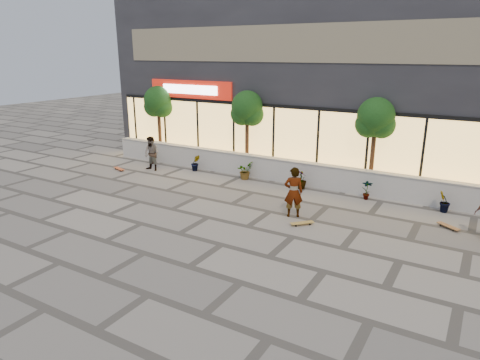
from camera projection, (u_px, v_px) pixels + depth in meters
The scene contains 17 objects.
ground at pixel (222, 245), 13.05m from camera, with size 80.00×80.00×0.00m, color gray.
planter_wall at pixel (308, 174), 18.67m from camera, with size 22.00×0.42×1.04m.
retail_building at pixel (352, 80), 22.12m from camera, with size 24.00×9.17×8.50m.
shrub_a at pixel (152, 156), 22.40m from camera, with size 0.43×0.29×0.81m, color black.
shrub_b at pixel (196, 163), 21.03m from camera, with size 0.45×0.36×0.81m, color black.
shrub_c at pixel (245, 171), 19.67m from camera, with size 0.73×0.63×0.81m, color black.
shrub_d at pixel (301, 179), 18.30m from camera, with size 0.45×0.45×0.81m, color black.
shrub_e at pixel (367, 190), 16.94m from camera, with size 0.43×0.29×0.81m, color black.
shrub_f at pixel (444, 202), 15.58m from camera, with size 0.45×0.36×0.81m, color black.
tree_west at pixel (158, 103), 22.93m from camera, with size 1.60×1.50×3.92m.
tree_midwest at pixel (247, 110), 20.25m from camera, with size 1.60×1.50×3.92m.
tree_mideast at pixel (376, 120), 17.32m from camera, with size 1.60×1.50×3.92m.
skater_center at pixel (294, 192), 15.04m from camera, with size 0.67×0.44×1.82m, color silver.
skater_left at pixel (152, 154), 20.99m from camera, with size 0.82×0.64×1.69m, color #8A7E59.
skateboard_center at pixel (302, 223), 14.50m from camera, with size 0.72×0.73×0.10m.
skateboard_left at pixel (119, 169), 21.23m from camera, with size 0.83×0.44×0.10m.
skateboard_right_near at pixel (449, 226), 14.23m from camera, with size 0.78×0.62×0.10m.
Camera 1 is at (6.56, -9.98, 5.66)m, focal length 32.00 mm.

